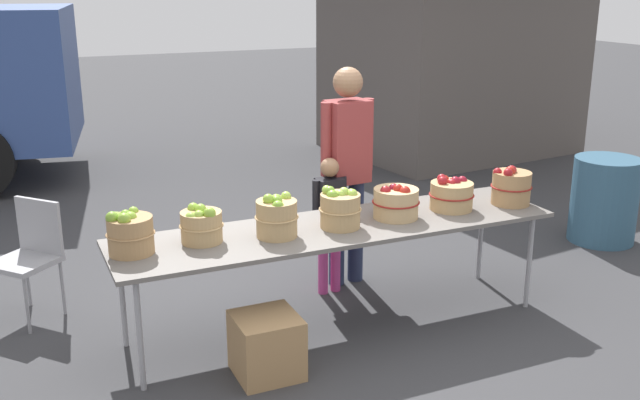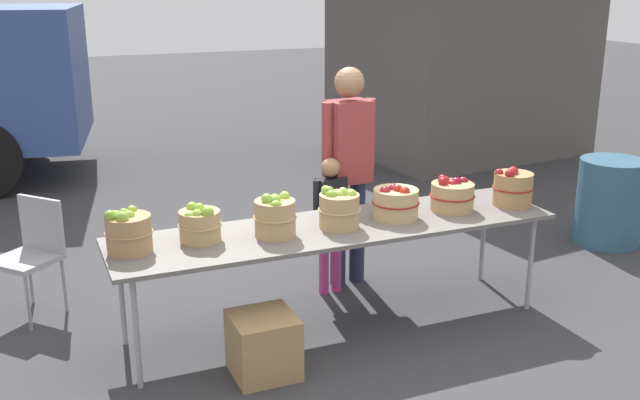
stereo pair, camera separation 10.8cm
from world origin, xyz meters
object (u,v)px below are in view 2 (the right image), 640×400
object	(u,v)px
market_table	(337,230)
apple_basket_green_3	(340,209)
child_customer	(330,215)
produce_crate	(263,345)
apple_basket_red_0	(396,203)
apple_basket_red_2	(513,188)
trash_barrel	(610,202)
apple_basket_green_2	(275,216)
vendor_adult	(349,160)
apple_basket_red_1	(452,195)
folding_chair	(32,248)
apple_basket_green_1	(200,224)
apple_basket_green_0	(128,231)

from	to	relation	value
market_table	apple_basket_green_3	xyz separation A→B (m)	(0.00, -0.03, 0.17)
child_customer	produce_crate	xyz separation A→B (m)	(-0.88, -0.98, -0.44)
apple_basket_red_0	child_customer	distance (m)	0.66
apple_basket_red_2	trash_barrel	world-z (taller)	apple_basket_red_2
apple_basket_green_2	vendor_adult	bearing A→B (deg)	39.85
apple_basket_red_0	trash_barrel	bearing A→B (deg)	13.01
child_customer	produce_crate	bearing A→B (deg)	45.31
apple_basket_red_1	trash_barrel	bearing A→B (deg)	15.46
trash_barrel	folding_chair	bearing A→B (deg)	174.76
vendor_adult	trash_barrel	distance (m)	2.70
apple_basket_red_0	apple_basket_green_3	bearing A→B (deg)	-176.52
apple_basket_red_0	vendor_adult	bearing A→B (deg)	93.79
vendor_adult	produce_crate	bearing A→B (deg)	40.55
apple_basket_green_2	child_customer	xyz separation A→B (m)	(0.65, 0.59, -0.25)
apple_basket_green_1	folding_chair	bearing A→B (deg)	135.77
vendor_adult	child_customer	xyz separation A→B (m)	(-0.21, -0.13, -0.38)
vendor_adult	folding_chair	xyz separation A→B (m)	(-2.34, 0.36, -0.51)
market_table	apple_basket_green_1	bearing A→B (deg)	176.08
apple_basket_red_1	trash_barrel	xyz separation A→B (m)	(2.11, 0.58, -0.47)
apple_basket_green_0	apple_basket_red_1	bearing A→B (deg)	-0.96
produce_crate	apple_basket_green_1	bearing A→B (deg)	116.75
apple_basket_green_1	apple_basket_red_1	world-z (taller)	apple_basket_red_1
apple_basket_green_3	apple_basket_red_0	distance (m)	0.44
vendor_adult	apple_basket_green_0	bearing A→B (deg)	14.58
vendor_adult	apple_basket_green_1	bearing A→B (deg)	19.78
child_customer	market_table	bearing A→B (deg)	67.99
child_customer	produce_crate	size ratio (longest dim) A/B	2.77
apple_basket_green_1	vendor_adult	size ratio (longest dim) A/B	0.16
apple_basket_green_0	child_customer	world-z (taller)	child_customer
market_table	apple_basket_red_2	distance (m)	1.41
apple_basket_red_2	produce_crate	size ratio (longest dim) A/B	0.78
apple_basket_green_3	apple_basket_green_1	bearing A→B (deg)	174.00
market_table	folding_chair	bearing A→B (deg)	151.75
vendor_adult	apple_basket_red_2	bearing A→B (deg)	137.89
market_table	apple_basket_red_1	size ratio (longest dim) A/B	9.38
apple_basket_red_1	vendor_adult	xyz separation A→B (m)	(-0.52, 0.68, 0.16)
apple_basket_green_1	apple_basket_red_2	world-z (taller)	apple_basket_red_2
folding_chair	trash_barrel	world-z (taller)	folding_chair
folding_chair	produce_crate	bearing A→B (deg)	-0.86
apple_basket_green_3	trash_barrel	xyz separation A→B (m)	(3.02, 0.62, -0.49)
child_customer	trash_barrel	distance (m)	2.84
market_table	apple_basket_green_3	world-z (taller)	apple_basket_green_3
apple_basket_red_2	folding_chair	size ratio (longest dim) A/B	0.36
apple_basket_red_2	trash_barrel	xyz separation A→B (m)	(1.63, 0.66, -0.49)
market_table	produce_crate	xyz separation A→B (m)	(-0.69, -0.43, -0.52)
market_table	apple_basket_green_0	xyz separation A→B (m)	(-1.39, 0.04, 0.17)
apple_basket_red_0	apple_basket_green_2	bearing A→B (deg)	-178.30
apple_basket_red_1	produce_crate	world-z (taller)	apple_basket_red_1
trash_barrel	produce_crate	xyz separation A→B (m)	(-3.71, -1.02, -0.20)
apple_basket_green_3	trash_barrel	distance (m)	3.12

